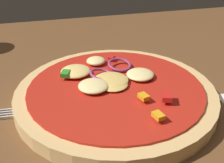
{
  "coord_description": "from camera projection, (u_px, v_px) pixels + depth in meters",
  "views": [
    {
      "loc": [
        -0.15,
        -0.35,
        0.26
      ],
      "look_at": [
        -0.06,
        -0.0,
        0.06
      ],
      "focal_mm": 45.12,
      "sensor_mm": 36.0,
      "label": 1
    }
  ],
  "objects": [
    {
      "name": "dining_table",
      "position": [
        147.0,
        98.0,
        0.45
      ],
      "size": [
        1.25,
        0.8,
        0.04
      ],
      "color": "brown",
      "rests_on": "ground"
    },
    {
      "name": "pizza",
      "position": [
        115.0,
        92.0,
        0.4
      ],
      "size": [
        0.28,
        0.28,
        0.04
      ],
      "color": "tan",
      "rests_on": "dining_table"
    }
  ]
}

